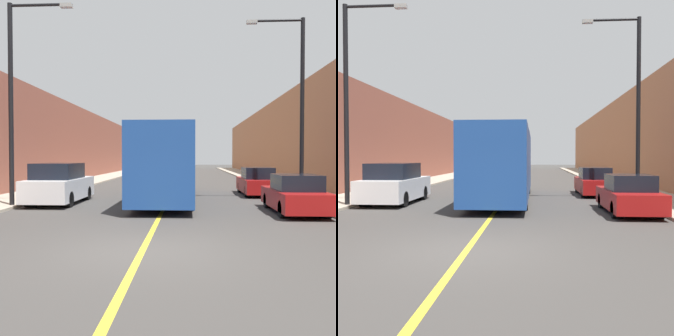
{
  "view_description": "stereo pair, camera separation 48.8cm",
  "coord_description": "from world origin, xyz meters",
  "views": [
    {
      "loc": [
        1.08,
        -8.81,
        2.14
      ],
      "look_at": [
        -0.32,
        16.45,
        1.43
      ],
      "focal_mm": 42.0,
      "sensor_mm": 36.0,
      "label": 1
    },
    {
      "loc": [
        1.56,
        -8.78,
        2.14
      ],
      "look_at": [
        -0.32,
        16.45,
        1.43
      ],
      "focal_mm": 42.0,
      "sensor_mm": 36.0,
      "label": 2
    }
  ],
  "objects": [
    {
      "name": "ground_plane",
      "position": [
        0.0,
        0.0,
        0.0
      ],
      "size": [
        200.0,
        200.0,
        0.0
      ],
      "primitive_type": "plane",
      "color": "#3F3D3A"
    },
    {
      "name": "sidewalk_left",
      "position": [
        -7.62,
        30.0,
        0.06
      ],
      "size": [
        2.97,
        72.0,
        0.12
      ],
      "primitive_type": "cube",
      "color": "#A89E8C",
      "rests_on": "ground"
    },
    {
      "name": "sidewalk_right",
      "position": [
        7.62,
        30.0,
        0.06
      ],
      "size": [
        2.97,
        72.0,
        0.12
      ],
      "primitive_type": "cube",
      "color": "#A89E8C",
      "rests_on": "ground"
    },
    {
      "name": "building_row_left",
      "position": [
        -11.1,
        30.0,
        3.39
      ],
      "size": [
        4.0,
        72.0,
        6.78
      ],
      "primitive_type": "cube",
      "color": "brown",
      "rests_on": "ground"
    },
    {
      "name": "building_row_right",
      "position": [
        11.1,
        30.0,
        3.77
      ],
      "size": [
        4.0,
        72.0,
        7.55
      ],
      "primitive_type": "cube",
      "color": "#B2724C",
      "rests_on": "ground"
    },
    {
      "name": "road_center_line",
      "position": [
        0.0,
        30.0,
        0.0
      ],
      "size": [
        0.16,
        72.0,
        0.01
      ],
      "primitive_type": "cube",
      "color": "gold",
      "rests_on": "ground"
    },
    {
      "name": "bus",
      "position": [
        -0.01,
        10.57,
        1.83
      ],
      "size": [
        2.55,
        11.72,
        3.43
      ],
      "color": "#1E4793",
      "rests_on": "ground"
    },
    {
      "name": "parked_suv_left",
      "position": [
        -4.92,
        8.93,
        0.86
      ],
      "size": [
        2.01,
        4.8,
        1.86
      ],
      "color": "silver",
      "rests_on": "ground"
    },
    {
      "name": "car_right_near",
      "position": [
        5.1,
        6.4,
        0.67
      ],
      "size": [
        1.76,
        4.43,
        1.47
      ],
      "color": "maroon",
      "rests_on": "ground"
    },
    {
      "name": "car_right_mid",
      "position": [
        4.86,
        13.49,
        0.7
      ],
      "size": [
        1.77,
        4.59,
        1.56
      ],
      "color": "maroon",
      "rests_on": "ground"
    },
    {
      "name": "street_lamp_left",
      "position": [
        -6.21,
        7.34,
        4.9
      ],
      "size": [
        2.75,
        0.24,
        8.43
      ],
      "color": "black",
      "rests_on": "sidewalk_left"
    },
    {
      "name": "street_lamp_right",
      "position": [
        6.21,
        10.3,
        4.99
      ],
      "size": [
        2.75,
        0.24,
        8.62
      ],
      "color": "black",
      "rests_on": "sidewalk_right"
    }
  ]
}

